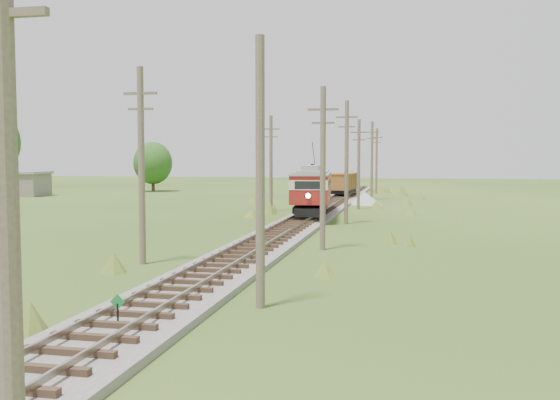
% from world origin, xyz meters
% --- Properties ---
extents(ground, '(260.00, 260.00, 0.00)m').
position_xyz_m(ground, '(0.00, 0.00, 0.00)').
color(ground, '#254414').
rests_on(ground, ground).
extents(railbed_main, '(3.60, 96.00, 0.57)m').
position_xyz_m(railbed_main, '(0.00, 34.00, 0.19)').
color(railbed_main, '#605B54').
rests_on(railbed_main, ground).
extents(switch_marker, '(0.45, 0.06, 1.08)m').
position_xyz_m(switch_marker, '(-0.20, 1.50, 0.63)').
color(switch_marker, black).
rests_on(switch_marker, ground).
extents(streetcar, '(4.10, 12.32, 5.57)m').
position_xyz_m(streetcar, '(0.00, 35.34, 2.60)').
color(streetcar, black).
rests_on(streetcar, ground).
extents(gondola, '(2.87, 7.42, 2.42)m').
position_xyz_m(gondola, '(0.00, 59.35, 1.87)').
color(gondola, black).
rests_on(gondola, ground).
extents(gravel_pile, '(3.59, 3.81, 1.31)m').
position_xyz_m(gravel_pile, '(3.28, 49.92, 0.61)').
color(gravel_pile, gray).
rests_on(gravel_pile, ground).
extents(utility_pole_r_0, '(1.60, 0.30, 8.50)m').
position_xyz_m(utility_pole_r_0, '(3.20, -8.00, 4.37)').
color(utility_pole_r_0, brown).
rests_on(utility_pole_r_0, ground).
extents(utility_pole_r_1, '(0.30, 0.30, 8.80)m').
position_xyz_m(utility_pole_r_1, '(3.10, 5.00, 4.40)').
color(utility_pole_r_1, brown).
rests_on(utility_pole_r_1, ground).
extents(utility_pole_r_2, '(1.60, 0.30, 8.60)m').
position_xyz_m(utility_pole_r_2, '(3.30, 18.00, 4.42)').
color(utility_pole_r_2, brown).
rests_on(utility_pole_r_2, ground).
extents(utility_pole_r_3, '(1.60, 0.30, 9.00)m').
position_xyz_m(utility_pole_r_3, '(3.20, 31.00, 4.63)').
color(utility_pole_r_3, brown).
rests_on(utility_pole_r_3, ground).
extents(utility_pole_r_4, '(1.60, 0.30, 8.40)m').
position_xyz_m(utility_pole_r_4, '(3.00, 44.00, 4.32)').
color(utility_pole_r_4, brown).
rests_on(utility_pole_r_4, ground).
extents(utility_pole_r_5, '(1.60, 0.30, 8.90)m').
position_xyz_m(utility_pole_r_5, '(3.40, 57.00, 4.58)').
color(utility_pole_r_5, brown).
rests_on(utility_pole_r_5, ground).
extents(utility_pole_r_6, '(1.60, 0.30, 8.70)m').
position_xyz_m(utility_pole_r_6, '(3.20, 70.00, 4.47)').
color(utility_pole_r_6, brown).
rests_on(utility_pole_r_6, ground).
extents(utility_pole_l_a, '(1.60, 0.30, 9.00)m').
position_xyz_m(utility_pole_l_a, '(-4.20, 12.00, 4.63)').
color(utility_pole_l_a, brown).
rests_on(utility_pole_l_a, ground).
extents(utility_pole_l_b, '(1.60, 0.30, 8.60)m').
position_xyz_m(utility_pole_l_b, '(-4.50, 40.00, 4.42)').
color(utility_pole_l_b, brown).
rests_on(utility_pole_l_b, ground).
extents(tree_mid_a, '(5.46, 5.46, 7.03)m').
position_xyz_m(tree_mid_a, '(-28.00, 68.00, 4.02)').
color(tree_mid_a, '#38281C').
rests_on(tree_mid_a, ground).
extents(shed, '(6.40, 4.40, 3.10)m').
position_xyz_m(shed, '(-40.00, 55.00, 1.57)').
color(shed, slate).
rests_on(shed, ground).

